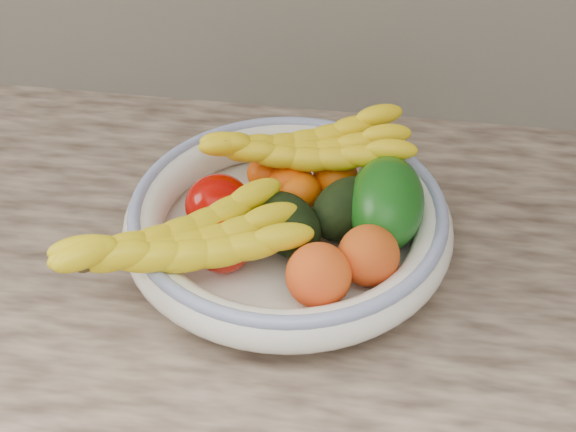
# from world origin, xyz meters

# --- Properties ---
(fruit_bowl) EXTENTS (0.39, 0.39, 0.08)m
(fruit_bowl) POSITION_xyz_m (0.00, 1.66, 0.95)
(fruit_bowl) COLOR white
(fruit_bowl) RESTS_ON kitchen_counter
(clementine_back_left) EXTENTS (0.06, 0.06, 0.04)m
(clementine_back_left) POSITION_xyz_m (-0.04, 1.74, 0.95)
(clementine_back_left) COLOR #E15104
(clementine_back_left) RESTS_ON fruit_bowl
(clementine_back_right) EXTENTS (0.06, 0.06, 0.05)m
(clementine_back_right) POSITION_xyz_m (0.05, 1.75, 0.95)
(clementine_back_right) COLOR #ED6405
(clementine_back_right) RESTS_ON fruit_bowl
(clementine_back_mid) EXTENTS (0.06, 0.06, 0.05)m
(clementine_back_mid) POSITION_xyz_m (-0.01, 1.73, 0.95)
(clementine_back_mid) COLOR #F35705
(clementine_back_mid) RESTS_ON fruit_bowl
(clementine_extra) EXTENTS (0.05, 0.05, 0.05)m
(clementine_extra) POSITION_xyz_m (0.01, 1.72, 0.95)
(clementine_extra) COLOR #F26005
(clementine_extra) RESTS_ON fruit_bowl
(tomato_left) EXTENTS (0.11, 0.11, 0.07)m
(tomato_left) POSITION_xyz_m (-0.08, 1.67, 0.96)
(tomato_left) COLOR #A90500
(tomato_left) RESTS_ON fruit_bowl
(tomato_near_left) EXTENTS (0.08, 0.08, 0.06)m
(tomato_near_left) POSITION_xyz_m (-0.07, 1.60, 0.96)
(tomato_near_left) COLOR #BA0E01
(tomato_near_left) RESTS_ON fruit_bowl
(avocado_center) EXTENTS (0.12, 0.12, 0.07)m
(avocado_center) POSITION_xyz_m (0.00, 1.64, 0.96)
(avocado_center) COLOR black
(avocado_center) RESTS_ON fruit_bowl
(avocado_right) EXTENTS (0.11, 0.12, 0.07)m
(avocado_right) POSITION_xyz_m (0.07, 1.68, 0.96)
(avocado_right) COLOR black
(avocado_right) RESTS_ON fruit_bowl
(green_mango) EXTENTS (0.12, 0.14, 0.12)m
(green_mango) POSITION_xyz_m (0.11, 1.68, 0.98)
(green_mango) COLOR #0E4B0E
(green_mango) RESTS_ON fruit_bowl
(peach_front) EXTENTS (0.10, 0.10, 0.07)m
(peach_front) POSITION_xyz_m (0.05, 1.56, 0.97)
(peach_front) COLOR orange
(peach_front) RESTS_ON fruit_bowl
(peach_right) EXTENTS (0.08, 0.08, 0.07)m
(peach_right) POSITION_xyz_m (0.10, 1.60, 0.97)
(peach_right) COLOR orange
(peach_right) RESTS_ON fruit_bowl
(banana_bunch_back) EXTENTS (0.29, 0.17, 0.08)m
(banana_bunch_back) POSITION_xyz_m (0.01, 1.75, 0.99)
(banana_bunch_back) COLOR yellow
(banana_bunch_back) RESTS_ON fruit_bowl
(banana_bunch_front) EXTENTS (0.31, 0.25, 0.08)m
(banana_bunch_front) POSITION_xyz_m (-0.10, 1.56, 0.98)
(banana_bunch_front) COLOR yellow
(banana_bunch_front) RESTS_ON fruit_bowl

